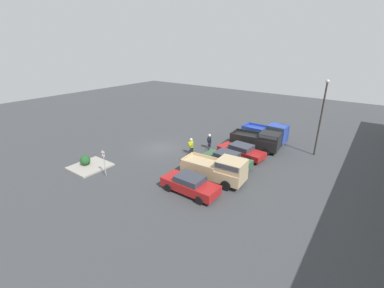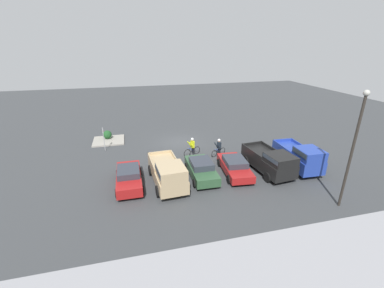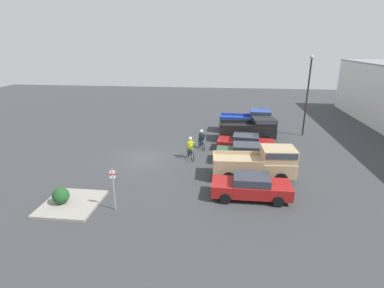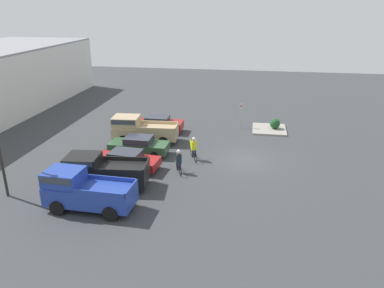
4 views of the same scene
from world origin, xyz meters
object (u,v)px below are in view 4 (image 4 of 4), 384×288
at_px(fire_lane_sign, 241,113).
at_px(shrub, 275,124).
at_px(cyclist_1, 179,160).
at_px(pickup_truck_2, 140,129).
at_px(sedan_2, 157,124).
at_px(pickup_truck_1, 102,171).
at_px(pickup_truck_0, 83,190).
at_px(sedan_0, 126,160).
at_px(sedan_1, 139,145).
at_px(cyclist_0, 194,148).

height_order(fire_lane_sign, shrub, fire_lane_sign).
bearing_deg(cyclist_1, fire_lane_sign, -19.73).
relative_size(pickup_truck_2, shrub, 5.92).
distance_m(sedan_2, shrub, 10.78).
bearing_deg(pickup_truck_1, pickup_truck_2, 0.39).
relative_size(pickup_truck_0, sedan_0, 1.05).
relative_size(pickup_truck_1, sedan_1, 1.15).
distance_m(pickup_truck_0, cyclist_0, 9.48).
bearing_deg(pickup_truck_1, shrub, -40.24).
height_order(cyclist_0, cyclist_1, cyclist_0).
bearing_deg(sedan_0, shrub, -45.51).
height_order(sedan_1, sedan_2, sedan_1).
bearing_deg(cyclist_1, sedan_2, 23.45).
relative_size(sedan_1, shrub, 4.93).
height_order(sedan_1, cyclist_0, cyclist_0).
bearing_deg(pickup_truck_2, fire_lane_sign, -58.47).
relative_size(sedan_2, cyclist_0, 2.55).
distance_m(sedan_1, fire_lane_sign, 10.82).
distance_m(sedan_2, cyclist_1, 9.12).
height_order(pickup_truck_1, sedan_0, pickup_truck_1).
bearing_deg(sedan_2, pickup_truck_2, 164.42).
bearing_deg(pickup_truck_1, pickup_truck_0, -179.56).
xyz_separation_m(pickup_truck_0, pickup_truck_2, (11.15, 0.08, -0.05)).
bearing_deg(shrub, pickup_truck_0, 145.00).
distance_m(cyclist_0, shrub, 10.22).
relative_size(pickup_truck_1, sedan_0, 1.08).
distance_m(sedan_0, shrub, 15.01).
xyz_separation_m(pickup_truck_1, cyclist_0, (5.29, -5.02, -0.19)).
bearing_deg(shrub, sedan_1, 126.04).
distance_m(sedan_1, cyclist_0, 4.35).
bearing_deg(sedan_1, sedan_0, 177.95).
bearing_deg(pickup_truck_2, sedan_1, -164.87).
distance_m(cyclist_1, fire_lane_sign, 11.24).
xyz_separation_m(sedan_0, fire_lane_sign, (10.61, -7.56, 0.78)).
bearing_deg(cyclist_1, cyclist_0, -15.36).
bearing_deg(sedan_2, cyclist_0, -144.15).
bearing_deg(pickup_truck_0, pickup_truck_2, 0.40).
relative_size(pickup_truck_0, sedan_2, 1.11).
bearing_deg(sedan_1, pickup_truck_2, 15.13).
xyz_separation_m(sedan_0, shrub, (10.52, -10.71, -0.07)).
bearing_deg(pickup_truck_0, shrub, -35.00).
xyz_separation_m(sedan_0, sedan_1, (2.80, -0.10, 0.04)).
xyz_separation_m(cyclist_1, fire_lane_sign, (10.57, -3.79, 0.58)).
relative_size(sedan_0, fire_lane_sign, 1.99).
bearing_deg(cyclist_0, pickup_truck_2, 58.52).
bearing_deg(sedan_1, cyclist_0, -94.52).
bearing_deg(cyclist_0, sedan_2, 35.85).
xyz_separation_m(pickup_truck_0, cyclist_0, (8.04, -5.00, -0.27)).
bearing_deg(pickup_truck_1, sedan_2, -3.73).
bearing_deg(fire_lane_sign, pickup_truck_1, 148.76).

